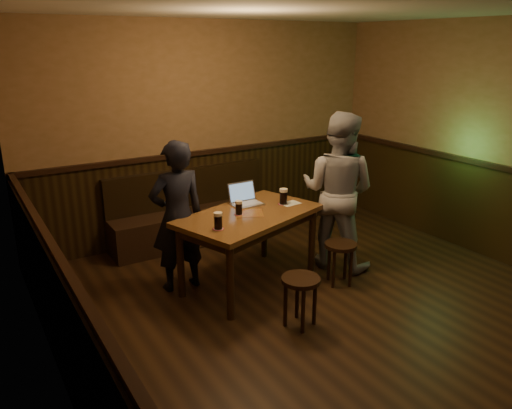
{
  "coord_description": "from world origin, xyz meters",
  "views": [
    {
      "loc": [
        -2.93,
        -2.94,
        2.51
      ],
      "look_at": [
        -0.38,
        1.2,
        0.93
      ],
      "focal_mm": 35.0,
      "sensor_mm": 36.0,
      "label": 1
    }
  ],
  "objects_px": {
    "stool_left": "(301,287)",
    "pint_right": "(283,196)",
    "laptop": "(245,199)",
    "person_grey": "(338,191)",
    "bench": "(193,219)",
    "pub_table": "(249,223)",
    "stool_right": "(340,251)",
    "pint_mid": "(239,208)",
    "person_suit": "(177,217)",
    "pint_left": "(218,221)"
  },
  "relations": [
    {
      "from": "bench",
      "to": "pub_table",
      "type": "xyz_separation_m",
      "value": [
        -0.0,
        -1.45,
        0.4
      ]
    },
    {
      "from": "laptop",
      "to": "person_suit",
      "type": "xyz_separation_m",
      "value": [
        -0.79,
        0.03,
        -0.07
      ]
    },
    {
      "from": "stool_left",
      "to": "pint_right",
      "type": "bearing_deg",
      "value": 63.55
    },
    {
      "from": "pub_table",
      "to": "pint_right",
      "type": "xyz_separation_m",
      "value": [
        0.48,
        0.06,
        0.2
      ]
    },
    {
      "from": "pub_table",
      "to": "stool_right",
      "type": "relative_size",
      "value": 3.66
    },
    {
      "from": "pint_left",
      "to": "pint_right",
      "type": "xyz_separation_m",
      "value": [
        0.97,
        0.31,
        0.0
      ]
    },
    {
      "from": "stool_left",
      "to": "laptop",
      "type": "height_order",
      "value": "laptop"
    },
    {
      "from": "stool_left",
      "to": "pint_mid",
      "type": "relative_size",
      "value": 3.22
    },
    {
      "from": "pint_right",
      "to": "pint_mid",
      "type": "bearing_deg",
      "value": -175.39
    },
    {
      "from": "pub_table",
      "to": "laptop",
      "type": "xyz_separation_m",
      "value": [
        0.12,
        0.3,
        0.17
      ]
    },
    {
      "from": "bench",
      "to": "stool_left",
      "type": "bearing_deg",
      "value": -90.92
    },
    {
      "from": "stool_right",
      "to": "person_grey",
      "type": "bearing_deg",
      "value": 56.05
    },
    {
      "from": "pub_table",
      "to": "stool_left",
      "type": "xyz_separation_m",
      "value": [
        -0.04,
        -0.97,
        -0.32
      ]
    },
    {
      "from": "bench",
      "to": "pint_left",
      "type": "bearing_deg",
      "value": -106.28
    },
    {
      "from": "stool_right",
      "to": "person_grey",
      "type": "xyz_separation_m",
      "value": [
        0.28,
        0.42,
        0.53
      ]
    },
    {
      "from": "pub_table",
      "to": "stool_left",
      "type": "relative_size",
      "value": 3.53
    },
    {
      "from": "bench",
      "to": "laptop",
      "type": "height_order",
      "value": "laptop"
    },
    {
      "from": "stool_left",
      "to": "pint_mid",
      "type": "height_order",
      "value": "pint_mid"
    },
    {
      "from": "bench",
      "to": "pint_right",
      "type": "xyz_separation_m",
      "value": [
        0.48,
        -1.38,
        0.59
      ]
    },
    {
      "from": "stool_right",
      "to": "laptop",
      "type": "relative_size",
      "value": 1.42
    },
    {
      "from": "stool_right",
      "to": "person_suit",
      "type": "relative_size",
      "value": 0.29
    },
    {
      "from": "person_suit",
      "to": "person_grey",
      "type": "height_order",
      "value": "person_grey"
    },
    {
      "from": "stool_right",
      "to": "laptop",
      "type": "xyz_separation_m",
      "value": [
        -0.72,
        0.81,
        0.5
      ]
    },
    {
      "from": "pint_left",
      "to": "laptop",
      "type": "relative_size",
      "value": 0.51
    },
    {
      "from": "bench",
      "to": "stool_right",
      "type": "height_order",
      "value": "bench"
    },
    {
      "from": "pint_right",
      "to": "bench",
      "type": "bearing_deg",
      "value": 108.99
    },
    {
      "from": "pub_table",
      "to": "person_grey",
      "type": "distance_m",
      "value": 1.14
    },
    {
      "from": "pub_table",
      "to": "laptop",
      "type": "height_order",
      "value": "laptop"
    },
    {
      "from": "bench",
      "to": "laptop",
      "type": "relative_size",
      "value": 6.68
    },
    {
      "from": "pub_table",
      "to": "pint_mid",
      "type": "distance_m",
      "value": 0.22
    },
    {
      "from": "stool_left",
      "to": "pint_left",
      "type": "distance_m",
      "value": 0.99
    },
    {
      "from": "stool_right",
      "to": "pint_left",
      "type": "xyz_separation_m",
      "value": [
        -1.33,
        0.26,
        0.52
      ]
    },
    {
      "from": "pint_right",
      "to": "person_grey",
      "type": "xyz_separation_m",
      "value": [
        0.64,
        -0.15,
        -0.0
      ]
    },
    {
      "from": "person_suit",
      "to": "pint_mid",
      "type": "bearing_deg",
      "value": 152.08
    },
    {
      "from": "pub_table",
      "to": "person_suit",
      "type": "distance_m",
      "value": 0.75
    },
    {
      "from": "bench",
      "to": "pint_right",
      "type": "height_order",
      "value": "pint_right"
    },
    {
      "from": "pub_table",
      "to": "person_grey",
      "type": "relative_size",
      "value": 0.95
    },
    {
      "from": "person_suit",
      "to": "pint_right",
      "type": "bearing_deg",
      "value": 168.22
    },
    {
      "from": "pub_table",
      "to": "person_suit",
      "type": "height_order",
      "value": "person_suit"
    },
    {
      "from": "laptop",
      "to": "person_grey",
      "type": "height_order",
      "value": "person_grey"
    },
    {
      "from": "pint_left",
      "to": "pint_right",
      "type": "height_order",
      "value": "pint_right"
    },
    {
      "from": "pub_table",
      "to": "pint_right",
      "type": "distance_m",
      "value": 0.52
    },
    {
      "from": "pub_table",
      "to": "pint_right",
      "type": "relative_size",
      "value": 9.59
    },
    {
      "from": "pint_mid",
      "to": "pub_table",
      "type": "bearing_deg",
      "value": -8.07
    },
    {
      "from": "pint_left",
      "to": "pint_right",
      "type": "relative_size",
      "value": 0.95
    },
    {
      "from": "stool_left",
      "to": "person_grey",
      "type": "height_order",
      "value": "person_grey"
    },
    {
      "from": "bench",
      "to": "person_grey",
      "type": "xyz_separation_m",
      "value": [
        1.12,
        -1.54,
        0.59
      ]
    },
    {
      "from": "pint_mid",
      "to": "pint_right",
      "type": "xyz_separation_m",
      "value": [
        0.59,
        0.05,
        0.01
      ]
    },
    {
      "from": "pint_right",
      "to": "laptop",
      "type": "xyz_separation_m",
      "value": [
        -0.36,
        0.23,
        -0.03
      ]
    },
    {
      "from": "bench",
      "to": "pint_right",
      "type": "relative_size",
      "value": 12.31
    }
  ]
}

